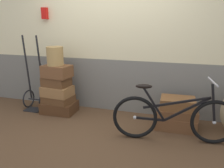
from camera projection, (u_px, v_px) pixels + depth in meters
ground at (100, 129)px, 3.60m from camera, size 8.52×5.20×0.06m
station_building at (116, 39)px, 4.04m from camera, size 6.52×0.74×2.58m
suitcase_0 at (60, 107)px, 4.17m from camera, size 0.59×0.44×0.19m
suitcase_1 at (58, 99)px, 4.12m from camera, size 0.53×0.43×0.13m
suitcase_2 at (57, 91)px, 4.06m from camera, size 0.52×0.40×0.17m
suitcase_3 at (56, 81)px, 4.05m from camera, size 0.48×0.37×0.16m
suitcase_4 at (57, 71)px, 3.98m from camera, size 0.50×0.38×0.21m
suitcase_5 at (176, 121)px, 3.58m from camera, size 0.62×0.46×0.19m
suitcase_6 at (178, 112)px, 3.53m from camera, size 0.59×0.47×0.12m
suitcase_7 at (178, 103)px, 3.48m from camera, size 0.52×0.39×0.16m
wicker_basket at (55, 56)px, 3.92m from camera, size 0.28×0.28×0.31m
luggage_trolley at (35, 93)px, 4.30m from camera, size 0.37×0.39×1.35m
bicycle at (173, 118)px, 3.11m from camera, size 1.63×0.46×0.86m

